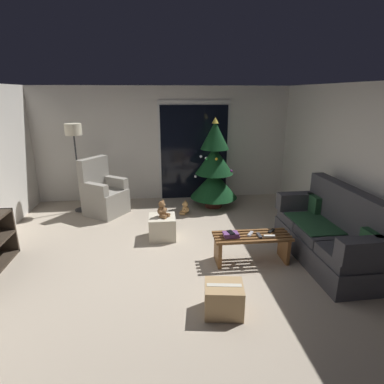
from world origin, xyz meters
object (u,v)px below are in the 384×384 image
(cell_phone, at_px, (231,232))
(floor_lamp, at_px, (74,138))
(book_stack, at_px, (231,235))
(teddy_bear_honey_by_tree, at_px, (185,209))
(couch, at_px, (330,235))
(remote_black, at_px, (271,231))
(armchair, at_px, (103,195))
(remote_white, at_px, (269,236))
(cardboard_box_taped_mid_floor, at_px, (224,299))
(remote_silver, at_px, (250,234))
(christmas_tree, at_px, (214,169))
(remote_graphite, at_px, (259,235))
(teddy_bear_chestnut, at_px, (162,210))
(coffee_table, at_px, (252,244))
(ottoman, at_px, (162,227))

(cell_phone, relative_size, floor_lamp, 0.08)
(cell_phone, bearing_deg, book_stack, 45.94)
(cell_phone, distance_m, teddy_bear_honey_by_tree, 2.08)
(couch, bearing_deg, teddy_bear_honey_by_tree, 133.67)
(book_stack, xyz_separation_m, floor_lamp, (-2.61, 2.43, 1.05))
(remote_black, bearing_deg, couch, -145.48)
(armchair, bearing_deg, remote_white, -40.51)
(cardboard_box_taped_mid_floor, bearing_deg, remote_silver, 60.97)
(christmas_tree, relative_size, armchair, 1.67)
(remote_graphite, bearing_deg, christmas_tree, -84.97)
(remote_white, distance_m, teddy_bear_chestnut, 1.78)
(remote_white, relative_size, christmas_tree, 0.08)
(remote_black, relative_size, remote_white, 1.00)
(cardboard_box_taped_mid_floor, bearing_deg, teddy_bear_honey_by_tree, 93.41)
(coffee_table, relative_size, remote_silver, 7.05)
(book_stack, bearing_deg, floor_lamp, 137.05)
(couch, height_order, remote_white, couch)
(book_stack, bearing_deg, armchair, 133.73)
(floor_lamp, height_order, teddy_bear_chestnut, floor_lamp)
(teddy_bear_honey_by_tree, bearing_deg, coffee_table, -67.74)
(book_stack, height_order, christmas_tree, christmas_tree)
(remote_silver, bearing_deg, remote_black, 45.29)
(armchair, bearing_deg, remote_black, -37.46)
(christmas_tree, xyz_separation_m, teddy_bear_chestnut, (-1.11, -1.43, -0.34))
(remote_graphite, xyz_separation_m, cardboard_box_taped_mid_floor, (-0.71, -1.02, -0.25))
(remote_silver, bearing_deg, christmas_tree, 127.31)
(book_stack, relative_size, armchair, 0.20)
(floor_lamp, xyz_separation_m, cardboard_box_taped_mid_floor, (2.31, -3.47, -1.33))
(remote_graphite, relative_size, remote_white, 1.00)
(teddy_bear_chestnut, bearing_deg, remote_black, -27.72)
(cardboard_box_taped_mid_floor, bearing_deg, floor_lamp, 123.61)
(remote_graphite, xyz_separation_m, ottoman, (-1.36, 0.96, -0.24))
(teddy_bear_honey_by_tree, bearing_deg, book_stack, -76.18)
(coffee_table, distance_m, cardboard_box_taped_mid_floor, 1.23)
(armchair, distance_m, teddy_bear_honey_by_tree, 1.66)
(couch, relative_size, teddy_bear_honey_by_tree, 6.87)
(cell_phone, height_order, ottoman, cell_phone)
(teddy_bear_honey_by_tree, bearing_deg, couch, -46.33)
(book_stack, bearing_deg, couch, -1.89)
(book_stack, xyz_separation_m, cell_phone, (-0.01, -0.01, 0.04))
(christmas_tree, bearing_deg, coffee_table, -86.38)
(cell_phone, height_order, cardboard_box_taped_mid_floor, cell_phone)
(cell_phone, bearing_deg, coffee_table, -6.65)
(remote_black, relative_size, ottoman, 0.35)
(remote_silver, relative_size, ottoman, 0.35)
(coffee_table, relative_size, remote_white, 7.05)
(remote_white, xyz_separation_m, armchair, (-2.64, 2.26, -0.03))
(remote_graphite, height_order, cardboard_box_taped_mid_floor, remote_graphite)
(remote_black, relative_size, cardboard_box_taped_mid_floor, 0.34)
(christmas_tree, bearing_deg, teddy_bear_honey_by_tree, -149.31)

